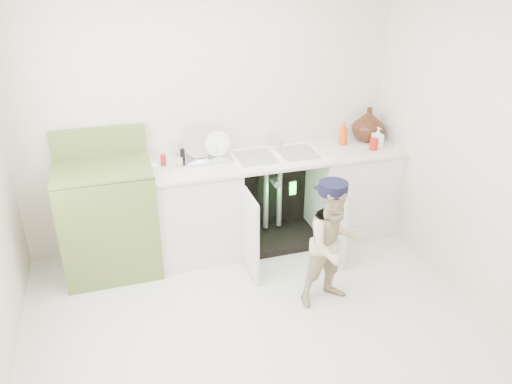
# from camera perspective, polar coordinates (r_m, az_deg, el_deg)

# --- Properties ---
(ground) EXTENTS (3.50, 3.50, 0.00)m
(ground) POSITION_cam_1_polar(r_m,az_deg,el_deg) (3.95, 0.32, -15.32)
(ground) COLOR beige
(ground) RESTS_ON ground
(room_shell) EXTENTS (6.00, 5.50, 1.26)m
(room_shell) POSITION_cam_1_polar(r_m,az_deg,el_deg) (3.27, 0.37, 1.44)
(room_shell) COLOR silver
(room_shell) RESTS_ON ground
(counter_run) EXTENTS (2.44, 1.02, 1.23)m
(counter_run) POSITION_cam_1_polar(r_m,az_deg,el_deg) (4.81, 2.63, -0.47)
(counter_run) COLOR silver
(counter_run) RESTS_ON ground
(avocado_stove) EXTENTS (0.80, 0.65, 1.24)m
(avocado_stove) POSITION_cam_1_polar(r_m,az_deg,el_deg) (4.53, -16.47, -2.80)
(avocado_stove) COLOR #5D7333
(avocado_stove) RESTS_ON ground
(repair_worker) EXTENTS (0.56, 0.92, 1.06)m
(repair_worker) POSITION_cam_1_polar(r_m,az_deg,el_deg) (3.98, 8.85, -5.86)
(repair_worker) COLOR beige
(repair_worker) RESTS_ON ground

